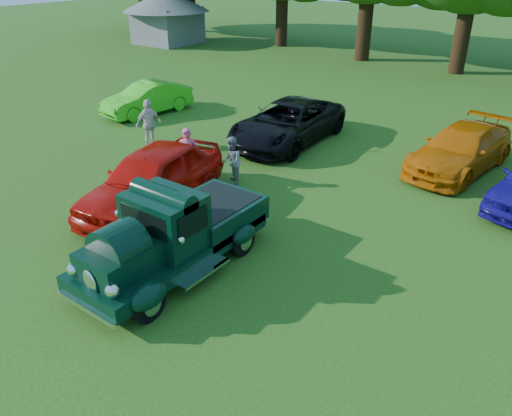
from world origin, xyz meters
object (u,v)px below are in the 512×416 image
Objects in this scene: red_convertible at (153,179)px; back_car_orange at (461,149)px; spectator_white at (149,124)px; gazebo at (166,10)px; back_car_lime at (147,99)px; spectator_pink at (188,155)px; hero_pickup at (175,235)px; spectator_grey at (232,161)px; back_car_black at (288,123)px.

red_convertible is 9.66m from back_car_orange.
spectator_white reaches higher than back_car_orange.
back_car_lime is at bearing -47.34° from gazebo.
spectator_white is 23.06m from gazebo.
spectator_pink is (-0.47, 1.89, -0.02)m from red_convertible.
hero_pickup is 9.97m from back_car_orange.
back_car_lime is 7.59m from spectator_pink.
spectator_grey is at bearing -92.12° from spectator_white.
spectator_pink is (-3.04, 3.64, 0.01)m from hero_pickup.
back_car_lime is 18.77m from gazebo.
back_car_lime is 0.83× the size of back_car_orange.
spectator_pink reaches higher than spectator_grey.
hero_pickup is 3.24× the size of spectator_grey.
spectator_grey is at bearing 113.37° from hero_pickup.
spectator_white is (3.24, -2.88, 0.22)m from back_car_lime.
gazebo reaches higher than back_car_black.
red_convertible is 1.94m from spectator_pink.
back_car_lime is at bearing 140.29° from hero_pickup.
back_car_orange is at bearing 15.33° from back_car_lime.
spectator_white is at bearing 121.08° from spectator_pink.
hero_pickup reaches higher than red_convertible.
spectator_white is at bearing -139.41° from back_car_black.
back_car_lime is 8.39m from spectator_grey.
red_convertible is at bearing 145.64° from hero_pickup.
spectator_white is at bearing -33.45° from back_car_lime.
red_convertible is at bearing -124.17° from spectator_white.
spectator_grey is at bearing -40.59° from gazebo.
gazebo is (-19.01, 17.89, 1.58)m from spectator_pink.
back_car_black reaches higher than back_car_orange.
back_car_orange is 10.48m from spectator_white.
spectator_white reaches higher than back_car_black.
spectator_grey is (1.22, 0.55, -0.08)m from spectator_pink.
spectator_pink is at bearing -43.26° from gazebo.
back_car_black is at bearing 153.01° from spectator_grey.
back_car_black reaches higher than spectator_grey.
hero_pickup is 3.11m from red_convertible.
red_convertible is 3.32× the size of spectator_grey.
back_car_black is 23.62m from gazebo.
gazebo is at bearing -167.51° from spectator_grey.
spectator_pink is at bearing -25.04° from back_car_lime.
spectator_white is at bearing -46.26° from gazebo.
gazebo is at bearing 100.09° from spectator_pink.
spectator_pink is 3.36m from spectator_white.
spectator_pink reaches higher than back_car_black.
back_car_lime is (-9.39, 7.80, -0.16)m from hero_pickup.
red_convertible reaches higher than spectator_grey.
spectator_grey is (7.57, -3.60, 0.09)m from back_car_lime.
spectator_grey is at bearing -126.80° from back_car_orange.
spectator_white is at bearing 128.13° from red_convertible.
back_car_black is at bearing 12.57° from back_car_lime.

